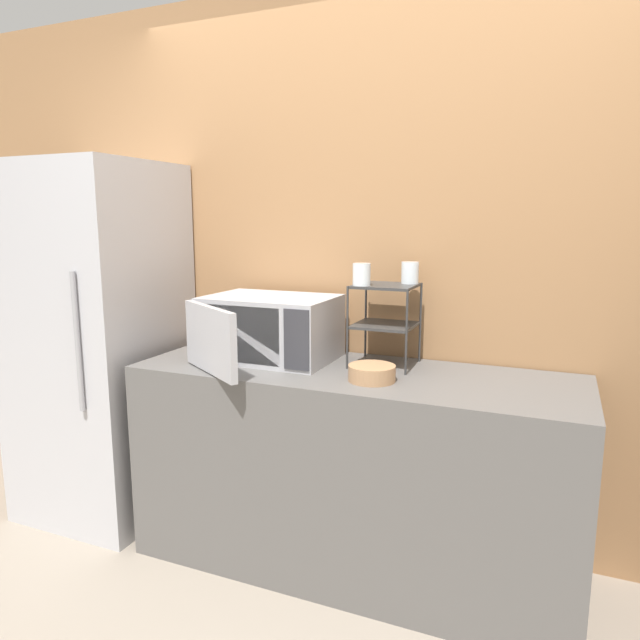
{
  "coord_description": "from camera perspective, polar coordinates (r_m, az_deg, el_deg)",
  "views": [
    {
      "loc": [
        0.78,
        -1.9,
        1.53
      ],
      "look_at": [
        -0.17,
        0.36,
        1.1
      ],
      "focal_mm": 32.0,
      "sensor_mm": 36.0,
      "label": 1
    }
  ],
  "objects": [
    {
      "name": "refrigerator",
      "position": [
        3.16,
        -21.19,
        -2.12
      ],
      "size": [
        0.73,
        0.7,
        1.81
      ],
      "color": "#B7B7BC",
      "rests_on": "ground_plane"
    },
    {
      "name": "glass_back_right",
      "position": [
        2.53,
        8.99,
        4.7
      ],
      "size": [
        0.08,
        0.08,
        0.1
      ],
      "color": "silver",
      "rests_on": "dish_rack"
    },
    {
      "name": "counter",
      "position": [
        2.59,
        3.23,
        -14.68
      ],
      "size": [
        1.9,
        0.65,
        0.89
      ],
      "color": "#595654",
      "rests_on": "ground_plane"
    },
    {
      "name": "glass_front_left",
      "position": [
        2.43,
        4.18,
        4.57
      ],
      "size": [
        0.08,
        0.08,
        0.1
      ],
      "color": "silver",
      "rests_on": "dish_rack"
    },
    {
      "name": "microwave",
      "position": [
        2.62,
        -5.22,
        -0.81
      ],
      "size": [
        0.59,
        0.68,
        0.29
      ],
      "color": "#ADADB2",
      "rests_on": "counter"
    },
    {
      "name": "wall_back",
      "position": [
        2.71,
        6.01,
        5.1
      ],
      "size": [
        8.0,
        0.06,
        2.6
      ],
      "color": "#9E7047",
      "rests_on": "ground_plane"
    },
    {
      "name": "bowl",
      "position": [
        2.29,
        5.21,
        -5.33
      ],
      "size": [
        0.19,
        0.19,
        0.06
      ],
      "color": "#AD7F56",
      "rests_on": "counter"
    },
    {
      "name": "ground_plane",
      "position": [
        2.56,
        0.4,
        -26.65
      ],
      "size": [
        12.0,
        12.0,
        0.0
      ],
      "primitive_type": "plane",
      "color": "gray"
    },
    {
      "name": "dish_rack",
      "position": [
        2.5,
        6.53,
        1.27
      ],
      "size": [
        0.27,
        0.26,
        0.36
      ],
      "color": "#333333",
      "rests_on": "counter"
    }
  ]
}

